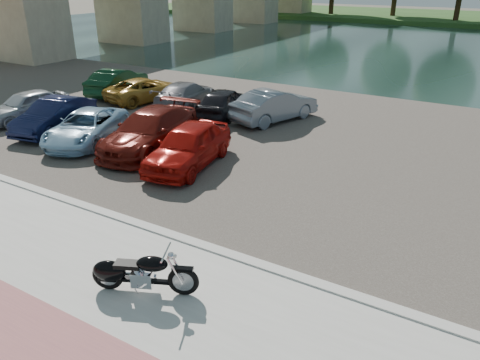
% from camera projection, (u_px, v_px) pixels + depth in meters
% --- Properties ---
extents(ground, '(200.00, 200.00, 0.00)m').
position_uv_depth(ground, '(150.00, 291.00, 10.21)').
color(ground, '#595447').
rests_on(ground, ground).
extents(promenade, '(60.00, 6.00, 0.10)m').
position_uv_depth(promenade, '(116.00, 316.00, 9.40)').
color(promenade, '#B9B7AE').
rests_on(promenade, ground).
extents(kerb, '(60.00, 0.30, 0.14)m').
position_uv_depth(kerb, '(202.00, 246.00, 11.75)').
color(kerb, '#B9B7AE').
rests_on(kerb, ground).
extents(parking_lot, '(60.00, 18.00, 0.04)m').
position_uv_depth(parking_lot, '(331.00, 145.00, 18.82)').
color(parking_lot, '#423B35').
rests_on(parking_lot, ground).
extents(river, '(120.00, 40.00, 0.00)m').
position_uv_depth(river, '(448.00, 51.00, 41.57)').
color(river, '#1B312C').
rests_on(river, ground).
extents(motorcycle, '(2.19, 1.17, 1.05)m').
position_uv_depth(motorcycle, '(135.00, 273.00, 9.88)').
color(motorcycle, black).
rests_on(motorcycle, promenade).
extents(car_0, '(2.04, 4.16, 1.36)m').
position_uv_depth(car_0, '(27.00, 106.00, 21.67)').
color(car_0, '#A4ABB0').
rests_on(car_0, parking_lot).
extents(car_1, '(2.32, 4.43, 1.39)m').
position_uv_depth(car_1, '(55.00, 115.00, 20.13)').
color(car_1, '#111737').
rests_on(car_1, parking_lot).
extents(car_2, '(3.58, 4.97, 1.26)m').
position_uv_depth(car_2, '(86.00, 127.00, 18.85)').
color(car_2, '#96BFDB').
rests_on(car_2, parking_lot).
extents(car_3, '(2.83, 5.44, 1.50)m').
position_uv_depth(car_3, '(150.00, 131.00, 18.02)').
color(car_3, '#62150E').
rests_on(car_3, parking_lot).
extents(car_4, '(2.47, 4.63, 1.50)m').
position_uv_depth(car_4, '(188.00, 146.00, 16.45)').
color(car_4, '#AB110B').
rests_on(car_4, parking_lot).
extents(car_5, '(2.35, 4.57, 1.43)m').
position_uv_depth(car_5, '(118.00, 82.00, 26.28)').
color(car_5, black).
rests_on(car_5, parking_lot).
extents(car_6, '(2.86, 4.71, 1.22)m').
position_uv_depth(car_6, '(145.00, 89.00, 24.99)').
color(car_6, '#AF7F28').
rests_on(car_6, parking_lot).
extents(car_7, '(2.62, 4.74, 1.30)m').
position_uv_depth(car_7, '(186.00, 94.00, 23.80)').
color(car_7, gray).
rests_on(car_7, parking_lot).
extents(car_8, '(2.30, 4.21, 1.36)m').
position_uv_depth(car_8, '(224.00, 102.00, 22.31)').
color(car_8, black).
rests_on(car_8, parking_lot).
extents(car_9, '(2.82, 4.66, 1.45)m').
position_uv_depth(car_9, '(275.00, 105.00, 21.55)').
color(car_9, slate).
rests_on(car_9, parking_lot).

